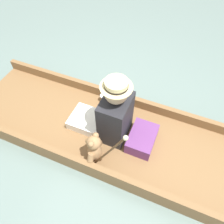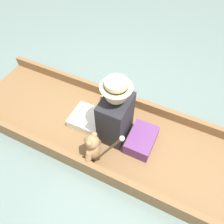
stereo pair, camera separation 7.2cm
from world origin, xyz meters
name	(u,v)px [view 2 (the right image)]	position (x,y,z in m)	size (l,w,h in m)	color
ground_plane	(105,135)	(0.00, 0.00, 0.00)	(16.00, 16.00, 0.00)	slate
punt_boat	(105,132)	(0.00, 0.00, 0.07)	(1.05, 3.37, 0.24)	brown
seat_cushion	(141,140)	(0.01, -0.44, 0.19)	(0.39, 0.27, 0.16)	#6B3875
seated_person	(110,114)	(0.02, -0.06, 0.43)	(0.38, 0.70, 0.82)	white
teddy_bear	(93,148)	(-0.35, -0.04, 0.29)	(0.28, 0.16, 0.39)	#9E754C
wine_glass	(105,97)	(0.41, 0.20, 0.18)	(0.09, 0.09, 0.10)	silver
walking_cane	(108,150)	(-0.43, -0.25, 0.55)	(0.04, 0.35, 0.75)	brown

